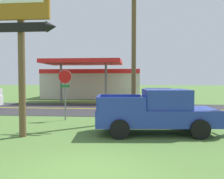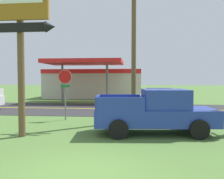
% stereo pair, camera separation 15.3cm
% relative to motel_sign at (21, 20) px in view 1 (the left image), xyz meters
% --- Properties ---
extents(ground_plane, '(180.00, 180.00, 0.00)m').
position_rel_motel_sign_xyz_m(ground_plane, '(3.30, -3.50, -4.83)').
color(ground_plane, '#4C7033').
extents(road_asphalt, '(140.00, 8.00, 0.02)m').
position_rel_motel_sign_xyz_m(road_asphalt, '(3.30, 9.50, -4.82)').
color(road_asphalt, '#2B2B2D').
rests_on(road_asphalt, ground).
extents(road_centre_line, '(126.00, 0.20, 0.01)m').
position_rel_motel_sign_xyz_m(road_centre_line, '(3.30, 9.50, -4.80)').
color(road_centre_line, gold).
rests_on(road_centre_line, road_asphalt).
extents(motel_sign, '(2.83, 0.54, 6.99)m').
position_rel_motel_sign_xyz_m(motel_sign, '(0.00, 0.00, 0.00)').
color(motel_sign, brown).
rests_on(motel_sign, ground).
extents(stop_sign, '(0.80, 0.08, 2.95)m').
position_rel_motel_sign_xyz_m(stop_sign, '(0.56, 4.23, -2.80)').
color(stop_sign, slate).
rests_on(stop_sign, ground).
extents(utility_pole, '(1.74, 0.26, 9.87)m').
position_rel_motel_sign_xyz_m(utility_pole, '(4.57, 4.21, 0.40)').
color(utility_pole, brown).
rests_on(utility_pole, ground).
extents(gas_station, '(12.00, 11.50, 4.40)m').
position_rel_motel_sign_xyz_m(gas_station, '(-0.69, 20.89, -2.88)').
color(gas_station, beige).
rests_on(gas_station, ground).
extents(pickup_blue_parked_on_lawn, '(5.35, 2.59, 1.96)m').
position_rel_motel_sign_xyz_m(pickup_blue_parked_on_lawn, '(5.59, 1.19, -3.86)').
color(pickup_blue_parked_on_lawn, '#233893').
rests_on(pickup_blue_parked_on_lawn, ground).
extents(car_silver_near_lane, '(4.20, 2.00, 1.64)m').
position_rel_motel_sign_xyz_m(car_silver_near_lane, '(6.78, 11.50, -4.00)').
color(car_silver_near_lane, '#A8AAAF').
rests_on(car_silver_near_lane, ground).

